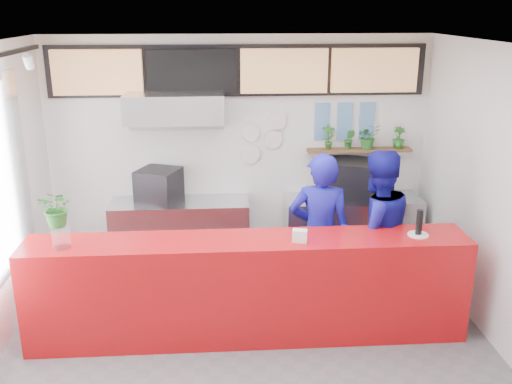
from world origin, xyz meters
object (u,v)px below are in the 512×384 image
(service_counter, at_px, (248,288))
(staff_center, at_px, (320,234))
(panini_oven, at_px, (159,186))
(pepper_mill, at_px, (419,222))
(staff_right, at_px, (375,232))
(espresso_machine, at_px, (350,179))

(service_counter, xyz_separation_m, staff_center, (0.82, 0.50, 0.38))
(panini_oven, relative_size, pepper_mill, 1.85)
(staff_right, bearing_deg, staff_center, -17.32)
(staff_center, xyz_separation_m, pepper_mill, (0.92, -0.53, 0.32))
(service_counter, height_order, espresso_machine, espresso_machine)
(espresso_machine, xyz_separation_m, staff_center, (-0.63, -1.30, -0.23))
(service_counter, bearing_deg, staff_center, 31.61)
(espresso_machine, height_order, pepper_mill, espresso_machine)
(staff_center, relative_size, staff_right, 0.99)
(service_counter, relative_size, staff_right, 2.39)
(espresso_machine, relative_size, staff_center, 0.43)
(service_counter, distance_m, espresso_machine, 2.39)
(service_counter, bearing_deg, staff_right, 18.40)
(staff_right, bearing_deg, service_counter, 3.68)
(panini_oven, xyz_separation_m, espresso_machine, (2.50, 0.00, 0.04))
(staff_center, distance_m, staff_right, 0.61)
(service_counter, height_order, panini_oven, panini_oven)
(espresso_machine, xyz_separation_m, staff_right, (-0.01, -1.32, -0.22))
(service_counter, distance_m, pepper_mill, 1.87)
(espresso_machine, distance_m, pepper_mill, 1.85)
(service_counter, relative_size, pepper_mill, 17.03)
(panini_oven, xyz_separation_m, staff_right, (2.49, -1.32, -0.18))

